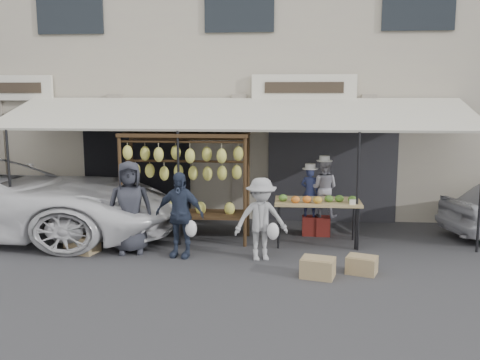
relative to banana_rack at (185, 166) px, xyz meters
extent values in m
plane|color=#2D2D30|center=(0.93, -1.49, -1.56)|extent=(90.00, 90.00, 0.00)
cube|color=#A79B8B|center=(0.93, 5.01, 1.94)|extent=(24.00, 6.00, 7.00)
cube|color=#232328|center=(3.13, 1.97, -0.31)|extent=(3.00, 0.10, 2.50)
cube|color=black|center=(-1.57, 1.97, -0.31)|extent=(2.60, 0.10, 2.50)
cube|color=silver|center=(2.43, 1.91, 1.59)|extent=(2.40, 0.10, 0.60)
cube|color=silver|center=(-4.57, 1.91, 1.59)|extent=(2.00, 0.10, 0.60)
cube|color=beige|center=(0.93, 0.81, 1.04)|extent=(10.00, 2.34, 0.63)
cylinder|color=black|center=(-3.57, -0.34, -0.41)|extent=(0.05, 0.05, 2.30)
cylinder|color=black|center=(-0.07, -0.34, -0.41)|extent=(0.05, 0.05, 2.30)
cylinder|color=black|center=(3.43, -0.34, -0.41)|extent=(0.05, 0.05, 2.30)
cylinder|color=black|center=(-1.25, -0.35, -0.46)|extent=(0.07, 0.07, 2.20)
cylinder|color=black|center=(1.25, -0.35, -0.46)|extent=(0.07, 0.07, 2.20)
cylinder|color=black|center=(-1.25, 0.45, -0.46)|extent=(0.07, 0.07, 2.20)
cylinder|color=black|center=(1.25, 0.45, -0.46)|extent=(0.07, 0.07, 2.20)
cube|color=black|center=(0.00, 0.05, 0.64)|extent=(2.60, 0.90, 0.07)
cylinder|color=black|center=(0.00, -0.30, 0.52)|extent=(2.50, 0.05, 0.05)
cylinder|color=black|center=(0.00, 0.40, 0.52)|extent=(2.50, 0.05, 0.05)
cylinder|color=black|center=(0.00, 0.05, 0.09)|extent=(2.50, 0.05, 0.05)
cube|color=black|center=(0.00, 0.05, -1.01)|extent=(2.50, 0.80, 0.05)
ellipsoid|color=#DEDA5B|center=(-1.10, -0.30, 0.29)|extent=(0.20, 0.18, 0.30)
ellipsoid|color=#DEDA5B|center=(-0.79, -0.15, 0.26)|extent=(0.20, 0.18, 0.30)
ellipsoid|color=#DEDA5B|center=(-0.47, -0.30, 0.26)|extent=(0.20, 0.18, 0.30)
ellipsoid|color=#DEDA5B|center=(-0.16, -0.15, 0.29)|extent=(0.20, 0.18, 0.30)
ellipsoid|color=#DEDA5B|center=(0.16, -0.30, 0.24)|extent=(0.20, 0.18, 0.30)
ellipsoid|color=#DEDA5B|center=(0.47, -0.15, 0.26)|extent=(0.20, 0.18, 0.30)
ellipsoid|color=#DEDA5B|center=(0.79, -0.30, 0.24)|extent=(0.20, 0.18, 0.30)
ellipsoid|color=#DEDA5B|center=(1.10, -0.15, 0.27)|extent=(0.20, 0.18, 0.30)
ellipsoid|color=#DEDA5B|center=(-1.05, 0.05, -0.12)|extent=(0.20, 0.18, 0.30)
ellipsoid|color=#DEDA5B|center=(-0.75, 0.05, -0.12)|extent=(0.20, 0.18, 0.30)
ellipsoid|color=#DEDA5B|center=(-0.45, 0.05, -0.17)|extent=(0.20, 0.18, 0.30)
ellipsoid|color=#DEDA5B|center=(-0.15, 0.05, -0.13)|extent=(0.20, 0.18, 0.30)
ellipsoid|color=#DEDA5B|center=(0.15, 0.05, -0.16)|extent=(0.20, 0.18, 0.30)
ellipsoid|color=#DEDA5B|center=(0.45, 0.05, -0.16)|extent=(0.20, 0.18, 0.30)
ellipsoid|color=#DEDA5B|center=(0.75, 0.05, -0.15)|extent=(0.20, 0.18, 0.30)
ellipsoid|color=#DEDA5B|center=(1.05, 0.05, -0.13)|extent=(0.20, 0.18, 0.30)
cube|color=tan|center=(2.69, -0.05, -0.69)|extent=(1.70, 0.90, 0.05)
cylinder|color=black|center=(1.92, -0.42, -1.14)|extent=(0.04, 0.04, 0.85)
cylinder|color=black|center=(3.46, -0.42, -1.14)|extent=(0.04, 0.04, 0.85)
cylinder|color=black|center=(1.92, 0.32, -1.14)|extent=(0.04, 0.04, 0.85)
cylinder|color=black|center=(3.46, 0.32, -1.14)|extent=(0.04, 0.04, 0.85)
ellipsoid|color=#598C33|center=(2.00, -0.19, -0.59)|extent=(0.18, 0.14, 0.14)
ellipsoid|color=orange|center=(2.24, -0.34, -0.59)|extent=(0.18, 0.14, 0.14)
ellipsoid|color=orange|center=(2.46, -0.31, -0.59)|extent=(0.18, 0.14, 0.14)
ellipsoid|color=gold|center=(2.67, -0.34, -0.59)|extent=(0.18, 0.14, 0.14)
ellipsoid|color=#477226|center=(2.90, -0.21, -0.59)|extent=(0.18, 0.14, 0.14)
ellipsoid|color=#477226|center=(3.10, -0.17, -0.59)|extent=(0.18, 0.14, 0.14)
ellipsoid|color=#477226|center=(3.35, -0.23, -0.59)|extent=(0.18, 0.14, 0.14)
imported|color=navy|center=(2.56, 0.64, -0.62)|extent=(0.44, 0.35, 1.07)
imported|color=#9896A4|center=(2.85, 0.62, -0.53)|extent=(0.70, 0.61, 1.23)
imported|color=#2C2D36|center=(-0.90, -0.95, -0.68)|extent=(0.98, 0.76, 1.77)
imported|color=#2B354B|center=(0.09, -1.10, -0.76)|extent=(0.99, 0.55, 1.60)
imported|color=#9B9C9D|center=(1.61, -1.17, -0.80)|extent=(1.09, 0.79, 1.52)
cube|color=maroon|center=(2.56, 0.64, -1.36)|extent=(0.37, 0.37, 0.41)
cube|color=maroon|center=(2.85, 0.62, -1.36)|extent=(0.34, 0.34, 0.42)
cube|color=tan|center=(2.60, -2.04, -1.40)|extent=(0.62, 0.53, 0.32)
cube|color=tan|center=(3.35, -1.78, -1.42)|extent=(0.58, 0.51, 0.29)
cube|color=tan|center=(-1.82, -1.04, -1.40)|extent=(0.64, 0.54, 0.33)
camera|label=1|loc=(2.06, -10.63, 1.47)|focal=40.00mm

